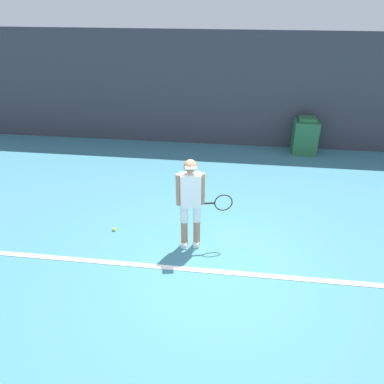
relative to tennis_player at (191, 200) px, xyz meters
name	(u,v)px	position (x,y,z in m)	size (l,w,h in m)	color
ground_plane	(213,266)	(0.44, -0.54, -0.93)	(24.00, 24.00, 0.00)	teal
back_wall	(231,91)	(0.44, 5.06, 0.64)	(24.00, 0.10, 3.14)	#383842
court_baseline	(212,271)	(0.44, -0.68, -0.92)	(21.60, 0.10, 0.01)	white
tennis_player	(191,200)	(0.00, 0.00, 0.00)	(0.95, 0.34, 1.66)	#A37556
tennis_ball	(114,229)	(-1.51, 0.25, -0.89)	(0.07, 0.07, 0.07)	#D1E533
covered_chair	(305,136)	(2.54, 4.67, -0.44)	(0.65, 0.58, 1.02)	#28663D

